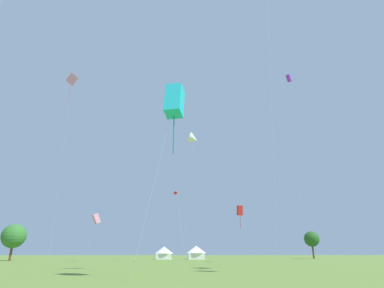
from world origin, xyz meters
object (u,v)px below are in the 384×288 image
object	(u,v)px
kite_red_box	(240,210)
festival_tent_left	(164,252)
kite_white_delta	(193,139)
kite_pink_box	(96,219)
kite_red_parafoil	(176,193)
kite_cyan_box	(174,101)
tree_distant_right	(312,239)
kite_purple_box	(289,79)
kite_pink_diamond	(72,82)
tree_distant_left	(14,236)
festival_tent_center	(196,252)

from	to	relation	value
kite_red_box	festival_tent_left	world-z (taller)	kite_red_box
kite_white_delta	kite_pink_box	world-z (taller)	kite_white_delta
kite_red_parafoil	kite_cyan_box	bearing A→B (deg)	-89.91
kite_red_parafoil	tree_distant_right	bearing A→B (deg)	38.69
kite_pink_box	kite_red_box	xyz separation A→B (m)	(27.05, -7.40, 0.81)
kite_cyan_box	kite_red_parafoil	xyz separation A→B (m)	(-0.06, 34.55, -0.49)
kite_purple_box	kite_pink_diamond	bearing A→B (deg)	179.99
kite_white_delta	tree_distant_left	world-z (taller)	kite_white_delta
kite_white_delta	festival_tent_left	size ratio (longest dim) A/B	5.65
kite_pink_box	kite_red_box	bearing A→B (deg)	-15.30
kite_white_delta	kite_purple_box	xyz separation A→B (m)	(20.83, -1.36, 13.79)
kite_red_parafoil	kite_purple_box	xyz separation A→B (m)	(24.22, 2.80, 25.62)
kite_pink_diamond	kite_red_parafoil	xyz separation A→B (m)	(22.12, -2.81, -23.68)
kite_cyan_box	festival_tent_center	size ratio (longest dim) A/B	2.86
kite_white_delta	kite_pink_diamond	world-z (taller)	kite_pink_diamond
kite_white_delta	tree_distant_left	size ratio (longest dim) A/B	3.55
kite_pink_box	kite_purple_box	size ratio (longest dim) A/B	0.23
kite_pink_diamond	festival_tent_left	size ratio (longest dim) A/B	8.54
kite_pink_box	tree_distant_right	xyz separation A→B (m)	(51.36, 20.65, -2.97)
tree_distant_right	kite_pink_diamond	bearing A→B (deg)	-155.93
kite_purple_box	festival_tent_left	xyz separation A→B (m)	(-26.86, 19.38, -35.61)
festival_tent_left	tree_distant_left	bearing A→B (deg)	-159.35
kite_pink_diamond	kite_white_delta	bearing A→B (deg)	3.05
kite_red_parafoil	kite_pink_diamond	bearing A→B (deg)	172.76
kite_pink_box	festival_tent_center	xyz separation A→B (m)	(20.48, 14.14, -6.14)
kite_white_delta	festival_tent_center	bearing A→B (deg)	85.05
kite_cyan_box	kite_red_box	distance (m)	37.17
kite_red_parafoil	tree_distant_left	world-z (taller)	kite_red_parafoil
kite_white_delta	kite_purple_box	bearing A→B (deg)	-3.75
kite_pink_box	kite_white_delta	bearing A→B (deg)	-11.57
kite_red_parafoil	festival_tent_left	xyz separation A→B (m)	(-2.64, 22.18, -9.99)
kite_red_parafoil	festival_tent_left	distance (m)	24.47
kite_cyan_box	kite_pink_diamond	bearing A→B (deg)	120.70
kite_pink_box	tree_distant_left	world-z (taller)	kite_pink_box
kite_white_delta	kite_pink_box	size ratio (longest dim) A/B	2.80
kite_white_delta	kite_red_box	bearing A→B (deg)	-23.45
kite_purple_box	tree_distant_right	distance (m)	43.02
festival_tent_center	kite_pink_diamond	bearing A→B (deg)	-144.41
kite_white_delta	kite_pink_box	bearing A→B (deg)	168.43
tree_distant_right	festival_tent_center	bearing A→B (deg)	-168.09
kite_white_delta	tree_distant_right	bearing A→B (deg)	37.09
kite_red_parafoil	tree_distant_left	xyz separation A→B (m)	(-32.24, 11.03, -6.93)
kite_purple_box	festival_tent_left	distance (m)	48.63
kite_pink_box	tree_distant_left	xyz separation A→B (m)	(-16.71, 2.99, -3.19)
kite_pink_box	festival_tent_left	distance (m)	20.12
festival_tent_left	tree_distant_left	size ratio (longest dim) A/B	0.63
kite_red_box	kite_purple_box	xyz separation A→B (m)	(12.70, 2.16, 28.55)
kite_cyan_box	tree_distant_right	distance (m)	73.02
kite_pink_diamond	kite_red_parafoil	distance (m)	32.53
kite_pink_diamond	kite_purple_box	world-z (taller)	kite_purple_box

